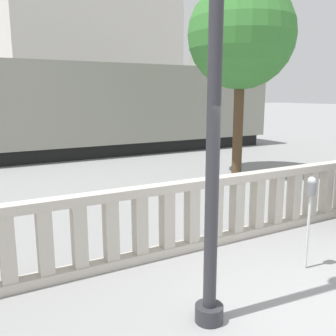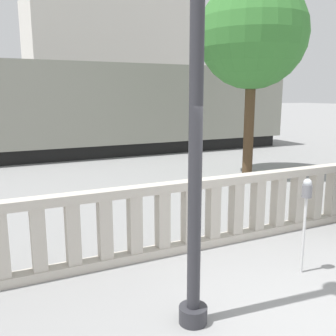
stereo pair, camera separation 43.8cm
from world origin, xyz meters
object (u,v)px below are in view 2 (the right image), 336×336
tree_left (253,35)px  parking_meter (306,200)px  train_near (63,109)px  lamppost (197,31)px

tree_left → parking_meter: bearing=-120.5°
train_near → parking_meter: bearing=-84.2°
train_near → tree_left: bearing=-52.8°
lamppost → tree_left: bearing=48.6°
lamppost → parking_meter: bearing=10.9°
parking_meter → tree_left: 7.58m
lamppost → train_near: size_ratio=0.26×
lamppost → parking_meter: (2.08, 0.40, -2.12)m
parking_meter → tree_left: size_ratio=0.24×
parking_meter → lamppost: bearing=-169.1°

